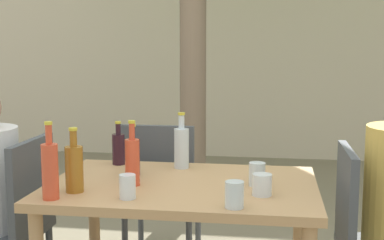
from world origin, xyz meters
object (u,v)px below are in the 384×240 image
patio_chair_2 (160,188)px  amber_bottle_0 (74,167)px  patio_chair_1 (371,237)px  drinking_glass_3 (262,185)px  drinking_glass_0 (234,195)px  water_bottle_3 (182,147)px  soda_bottle_5 (50,169)px  drinking_glass_2 (127,187)px  wine_bottle_4 (133,155)px  patio_chair_0 (12,218)px  wine_bottle_1 (118,148)px  dining_table_front (182,202)px  drinking_glass_1 (257,174)px  soda_bottle_2 (132,160)px

patio_chair_2 → amber_bottle_0: size_ratio=3.23×
patio_chair_1 → drinking_glass_3: size_ratio=9.84×
patio_chair_1 → drinking_glass_0: size_ratio=8.58×
water_bottle_3 → soda_bottle_5: size_ratio=0.89×
drinking_glass_2 → drinking_glass_3: 0.56m
patio_chair_1 → drinking_glass_3: 0.56m
patio_chair_1 → wine_bottle_4: bearing=84.3°
patio_chair_0 → soda_bottle_5: (0.35, -0.33, 0.34)m
water_bottle_3 → drinking_glass_2: size_ratio=2.84×
wine_bottle_4 → soda_bottle_5: bearing=-117.3°
wine_bottle_1 → drinking_glass_0: (0.66, -0.67, -0.04)m
dining_table_front → patio_chair_2: size_ratio=1.36×
dining_table_front → drinking_glass_3: bearing=-22.4°
wine_bottle_4 → drinking_glass_3: (0.63, -0.26, -0.05)m
drinking_glass_0 → drinking_glass_2: (-0.44, 0.06, -0.00)m
drinking_glass_0 → drinking_glass_1: size_ratio=0.99×
patio_chair_0 → soda_bottle_2: soda_bottle_2 is taller
water_bottle_3 → drinking_glass_3: 0.62m
dining_table_front → amber_bottle_0: amber_bottle_0 is taller
patio_chair_2 → drinking_glass_0: bearing=117.1°
patio_chair_0 → soda_bottle_2: (0.63, -0.07, 0.33)m
soda_bottle_2 → water_bottle_3: size_ratio=1.03×
soda_bottle_5 → drinking_glass_3: size_ratio=3.50×
wine_bottle_4 → drinking_glass_0: (0.53, -0.45, -0.04)m
soda_bottle_5 → water_bottle_3: bearing=55.2°
patio_chair_1 → wine_bottle_4: 1.15m
water_bottle_3 → soda_bottle_5: 0.77m
soda_bottle_5 → soda_bottle_2: bearing=43.4°
soda_bottle_5 → amber_bottle_0: bearing=63.8°
soda_bottle_5 → patio_chair_2: bearing=75.9°
wine_bottle_1 → dining_table_front: bearing=-39.6°
wine_bottle_1 → patio_chair_2: bearing=64.7°
patio_chair_0 → soda_bottle_5: 0.59m
wine_bottle_4 → drinking_glass_3: size_ratio=2.74×
amber_bottle_0 → wine_bottle_4: 0.37m
patio_chair_0 → dining_table_front: bearing=90.0°
drinking_glass_2 → wine_bottle_4: bearing=101.7°
wine_bottle_1 → wine_bottle_4: wine_bottle_4 is taller
patio_chair_2 → wine_bottle_4: 0.62m
drinking_glass_1 → drinking_glass_2: 0.59m
soda_bottle_2 → water_bottle_3: bearing=66.4°
amber_bottle_0 → drinking_glass_1: (0.77, 0.21, -0.06)m
amber_bottle_0 → wine_bottle_1: amber_bottle_0 is taller
patio_chair_0 → water_bottle_3: water_bottle_3 is taller
water_bottle_3 → drinking_glass_2: 0.59m
wine_bottle_4 → drinking_glass_2: size_ratio=2.49×
drinking_glass_0 → drinking_glass_1: same height
patio_chair_0 → drinking_glass_0: bearing=72.9°
soda_bottle_2 → drinking_glass_3: bearing=-7.7°
drinking_glass_0 → soda_bottle_5: bearing=179.5°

